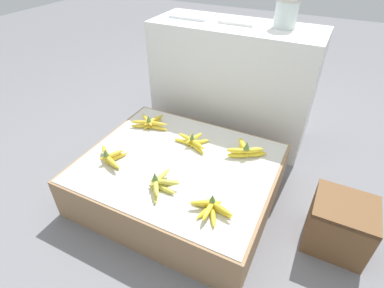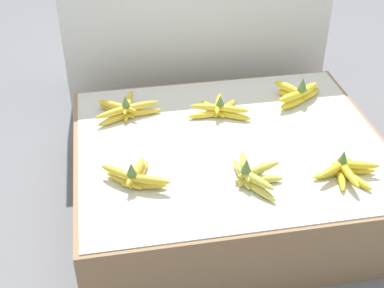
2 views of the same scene
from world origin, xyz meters
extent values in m
plane|color=slate|center=(0.00, 0.00, 0.00)|extent=(10.00, 10.00, 0.00)
cube|color=#997551|center=(0.00, 0.00, 0.13)|extent=(1.07, 0.89, 0.26)
cube|color=silver|center=(0.00, 0.00, 0.26)|extent=(1.04, 0.87, 0.00)
cube|color=white|center=(0.01, 0.80, 0.41)|extent=(1.14, 0.44, 0.83)
ellipsoid|color=gold|center=(-0.32, -0.19, 0.28)|extent=(0.14, 0.06, 0.03)
ellipsoid|color=gold|center=(-0.33, -0.14, 0.28)|extent=(0.09, 0.14, 0.03)
ellipsoid|color=gold|center=(-0.38, -0.16, 0.28)|extent=(0.12, 0.12, 0.03)
ellipsoid|color=gold|center=(-0.31, -0.20, 0.31)|extent=(0.14, 0.08, 0.03)
ellipsoid|color=gold|center=(-0.34, -0.16, 0.31)|extent=(0.09, 0.14, 0.03)
ellipsoid|color=gold|center=(-0.39, -0.15, 0.31)|extent=(0.12, 0.11, 0.03)
cone|color=#5B7F3D|center=(-0.35, -0.18, 0.34)|extent=(0.03, 0.03, 0.04)
ellipsoid|color=gold|center=(0.02, -0.27, 0.28)|extent=(0.10, 0.14, 0.03)
ellipsoid|color=gold|center=(0.03, -0.23, 0.28)|extent=(0.15, 0.04, 0.03)
ellipsoid|color=gold|center=(0.02, -0.20, 0.28)|extent=(0.13, 0.12, 0.03)
ellipsoid|color=gold|center=(-0.01, -0.19, 0.28)|extent=(0.04, 0.15, 0.03)
ellipsoid|color=gold|center=(0.01, -0.25, 0.31)|extent=(0.11, 0.14, 0.03)
ellipsoid|color=gold|center=(0.04, -0.21, 0.31)|extent=(0.15, 0.07, 0.03)
ellipsoid|color=gold|center=(0.00, -0.19, 0.31)|extent=(0.04, 0.15, 0.03)
cone|color=#5B7F3D|center=(-0.01, -0.23, 0.34)|extent=(0.03, 0.03, 0.04)
ellipsoid|color=yellow|center=(0.28, -0.23, 0.28)|extent=(0.15, 0.05, 0.02)
ellipsoid|color=yellow|center=(0.29, -0.25, 0.28)|extent=(0.07, 0.15, 0.02)
ellipsoid|color=yellow|center=(0.32, -0.27, 0.28)|extent=(0.09, 0.14, 0.02)
ellipsoid|color=yellow|center=(0.34, -0.23, 0.28)|extent=(0.15, 0.05, 0.02)
ellipsoid|color=yellow|center=(0.28, -0.24, 0.30)|extent=(0.14, 0.09, 0.02)
ellipsoid|color=yellow|center=(0.31, -0.27, 0.30)|extent=(0.03, 0.15, 0.02)
ellipsoid|color=yellow|center=(0.34, -0.24, 0.30)|extent=(0.15, 0.06, 0.02)
cone|color=#5B7F3D|center=(0.30, -0.23, 0.34)|extent=(0.03, 0.03, 0.04)
ellipsoid|color=gold|center=(-0.29, 0.23, 0.28)|extent=(0.17, 0.04, 0.03)
ellipsoid|color=gold|center=(-0.33, 0.26, 0.28)|extent=(0.06, 0.17, 0.03)
ellipsoid|color=gold|center=(-0.37, 0.26, 0.28)|extent=(0.14, 0.13, 0.03)
ellipsoid|color=gold|center=(-0.37, 0.21, 0.28)|extent=(0.16, 0.10, 0.03)
ellipsoid|color=gold|center=(-0.30, 0.23, 0.31)|extent=(0.17, 0.06, 0.03)
ellipsoid|color=gold|center=(-0.33, 0.27, 0.31)|extent=(0.07, 0.17, 0.03)
ellipsoid|color=gold|center=(-0.37, 0.25, 0.31)|extent=(0.15, 0.12, 0.03)
ellipsoid|color=gold|center=(-0.37, 0.21, 0.31)|extent=(0.17, 0.09, 0.03)
cone|color=#5B7F3D|center=(-0.34, 0.22, 0.34)|extent=(0.03, 0.03, 0.04)
ellipsoid|color=yellow|center=(0.04, 0.15, 0.28)|extent=(0.14, 0.09, 0.02)
ellipsoid|color=yellow|center=(0.03, 0.20, 0.28)|extent=(0.12, 0.12, 0.02)
ellipsoid|color=yellow|center=(-0.02, 0.21, 0.28)|extent=(0.08, 0.14, 0.02)
ellipsoid|color=yellow|center=(-0.05, 0.17, 0.28)|extent=(0.14, 0.03, 0.02)
ellipsoid|color=yellow|center=(0.03, 0.16, 0.30)|extent=(0.14, 0.08, 0.02)
ellipsoid|color=yellow|center=(0.00, 0.20, 0.30)|extent=(0.07, 0.14, 0.02)
ellipsoid|color=yellow|center=(-0.04, 0.18, 0.30)|extent=(0.14, 0.06, 0.02)
cone|color=#5B7F3D|center=(0.00, 0.17, 0.34)|extent=(0.03, 0.03, 0.04)
ellipsoid|color=yellow|center=(0.38, 0.24, 0.28)|extent=(0.12, 0.10, 0.03)
ellipsoid|color=yellow|center=(0.30, 0.24, 0.28)|extent=(0.10, 0.12, 0.03)
ellipsoid|color=yellow|center=(0.29, 0.19, 0.28)|extent=(0.12, 0.08, 0.03)
ellipsoid|color=yellow|center=(0.36, 0.23, 0.31)|extent=(0.12, 0.10, 0.03)
ellipsoid|color=yellow|center=(0.29, 0.26, 0.31)|extent=(0.10, 0.12, 0.03)
ellipsoid|color=yellow|center=(0.28, 0.19, 0.31)|extent=(0.12, 0.07, 0.03)
cone|color=#5B7F3D|center=(0.32, 0.21, 0.35)|extent=(0.04, 0.04, 0.05)
camera|label=1|loc=(0.64, -1.12, 1.35)|focal=28.00mm
camera|label=2|loc=(-0.40, -1.46, 1.33)|focal=50.00mm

